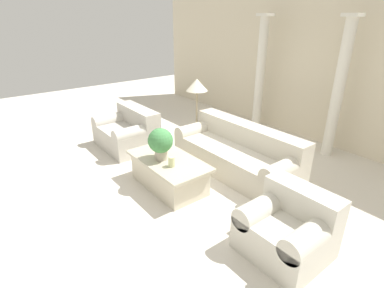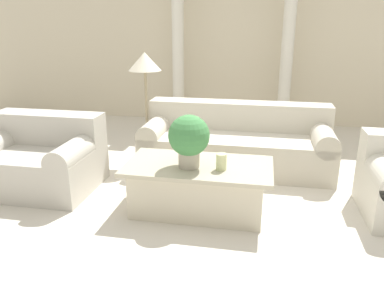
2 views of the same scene
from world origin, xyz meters
The scene contains 11 objects.
ground_plane centered at (0.00, 0.00, 0.00)m, with size 16.00×16.00×0.00m, color silver.
wall_back centered at (0.00, 3.22, 1.60)m, with size 10.00×0.06×3.20m.
sofa_long centered at (0.29, 0.86, 0.33)m, with size 2.37×0.95×0.80m.
loveseat centered at (-1.85, -0.18, 0.34)m, with size 1.29×0.95×0.80m.
coffee_table centered at (0.02, -0.42, 0.25)m, with size 1.42×0.76×0.49m.
potted_plant centered at (-0.06, -0.50, 0.78)m, with size 0.39×0.39×0.51m.
pillar_candle centered at (0.25, -0.51, 0.56)m, with size 0.10×0.10×0.16m.
floor_lamp centered at (-0.92, 0.90, 1.25)m, with size 0.42×0.42×1.44m.
column_left centered at (-0.91, 2.75, 1.33)m, with size 0.29×0.29×2.60m.
column_right centered at (0.94, 2.75, 1.33)m, with size 0.29×0.29×2.60m.
armchair centered at (2.07, -0.15, 0.34)m, with size 0.92×0.85×0.77m.
Camera 1 is at (3.57, -2.72, 2.58)m, focal length 28.00 mm.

